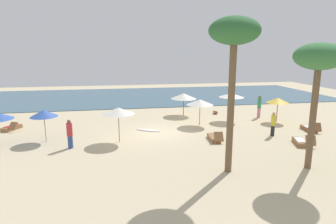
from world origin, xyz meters
The scene contains 19 objects.
ground_plane centered at (0.00, 0.00, 0.00)m, with size 60.00×60.00×0.00m, color beige.
ocean_water centered at (0.00, 17.00, 0.03)m, with size 48.00×16.00×0.06m, color #3D6075.
umbrella_0 centered at (6.59, 2.76, 2.11)m, with size 2.07×2.07×2.28m.
umbrella_1 centered at (3.55, 1.62, 1.83)m, with size 2.08×2.08×2.05m.
umbrella_3 centered at (10.14, 1.59, 1.77)m, with size 1.77×1.77×1.99m.
umbrella_4 centered at (-7.38, -0.61, 1.85)m, with size 1.71×1.71×2.08m.
umbrella_5 centered at (-2.73, -1.52, 2.03)m, with size 2.05×2.05×2.23m.
umbrella_6 centered at (3.14, 5.39, 1.74)m, with size 2.29×2.29×1.99m.
lounger_0 centered at (-10.51, 2.72, 0.18)m, with size 1.28×1.77×0.69m.
lounger_1 centered at (3.38, -2.37, 0.17)m, with size 0.75×1.72×0.71m.
lounger_2 centered at (10.97, -1.46, 0.18)m, with size 0.83×1.70×0.75m.
lounger_3 centered at (8.40, -4.16, 0.18)m, with size 1.09×1.75×0.73m.
person_0 centered at (9.43, 3.27, 0.99)m, with size 0.38×0.38×1.92m.
person_1 centered at (-5.63, -2.27, 0.89)m, with size 0.45×0.45×1.75m.
person_3 centered at (7.66, -2.08, 0.85)m, with size 0.32×0.32×1.67m.
palm_0 centered at (6.47, -7.49, 5.28)m, with size 2.30×2.30×6.11m.
palm_3 centered at (2.39, -7.18, 6.28)m, with size 2.28×2.28×7.22m.
dog centered at (6.15, 5.27, 0.17)m, with size 0.51×0.69×0.32m.
surfboard centered at (-0.61, 0.76, 0.04)m, with size 1.92×1.39×0.07m.
Camera 1 is at (-2.79, -19.42, 5.71)m, focal length 30.59 mm.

